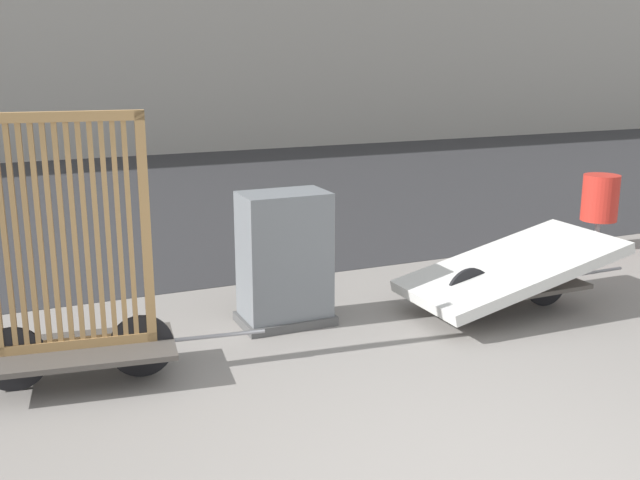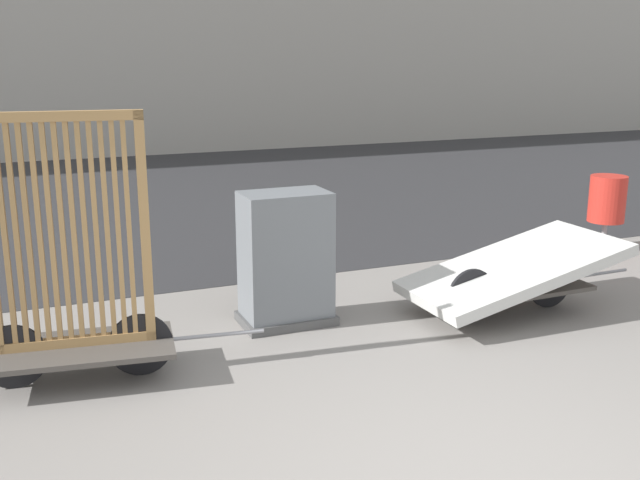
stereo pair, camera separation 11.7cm
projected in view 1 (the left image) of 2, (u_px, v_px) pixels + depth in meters
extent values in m
cube|color=#2D2D30|center=(151.00, 197.00, 12.59)|extent=(56.00, 10.53, 0.01)
cube|color=#4C4742|center=(79.00, 350.00, 5.48)|extent=(1.47, 0.89, 0.04)
cylinder|color=black|center=(142.00, 346.00, 5.60)|extent=(0.48, 0.10, 0.48)
cylinder|color=black|center=(13.00, 359.00, 5.36)|extent=(0.48, 0.10, 0.48)
cylinder|color=gray|center=(220.00, 336.00, 5.76)|extent=(0.70, 0.12, 0.03)
cube|color=#A87F4C|center=(78.00, 343.00, 5.47)|extent=(1.13, 0.22, 0.07)
cube|color=#A87F4C|center=(59.00, 117.00, 5.06)|extent=(1.13, 0.22, 0.07)
cube|color=#A87F4C|center=(146.00, 229.00, 5.41)|extent=(0.08, 0.08, 1.71)
cube|color=#A87F4C|center=(5.00, 238.00, 5.15)|extent=(0.04, 0.05, 1.64)
cube|color=#A87F4C|center=(17.00, 237.00, 5.17)|extent=(0.04, 0.05, 1.64)
cube|color=#A87F4C|center=(28.00, 237.00, 5.19)|extent=(0.04, 0.05, 1.64)
cube|color=#A87F4C|center=(40.00, 236.00, 5.21)|extent=(0.04, 0.05, 1.64)
cube|color=#A87F4C|center=(52.00, 235.00, 5.23)|extent=(0.04, 0.05, 1.64)
cube|color=#A87F4C|center=(63.00, 234.00, 5.25)|extent=(0.04, 0.05, 1.64)
cube|color=#A87F4C|center=(74.00, 234.00, 5.27)|extent=(0.04, 0.05, 1.64)
cube|color=#A87F4C|center=(86.00, 233.00, 5.30)|extent=(0.04, 0.05, 1.64)
cube|color=#A87F4C|center=(97.00, 232.00, 5.32)|extent=(0.04, 0.05, 1.64)
cube|color=#A87F4C|center=(108.00, 232.00, 5.34)|extent=(0.04, 0.05, 1.64)
cube|color=#A87F4C|center=(119.00, 231.00, 5.36)|extent=(0.04, 0.05, 1.64)
cube|color=#A87F4C|center=(130.00, 230.00, 5.38)|extent=(0.04, 0.05, 1.64)
cube|color=#4C4742|center=(509.00, 285.00, 6.99)|extent=(1.39, 0.73, 0.04)
cylinder|color=black|center=(547.00, 281.00, 7.18)|extent=(0.48, 0.04, 0.48)
cylinder|color=black|center=(469.00, 294.00, 6.82)|extent=(0.48, 0.04, 0.48)
cylinder|color=gray|center=(594.00, 272.00, 7.41)|extent=(0.70, 0.04, 0.03)
cube|color=silver|center=(510.00, 267.00, 6.95)|extent=(1.96, 1.11, 0.52)
cube|color=#4C4C4C|center=(285.00, 318.00, 6.76)|extent=(0.82, 0.54, 0.08)
cube|color=slate|center=(285.00, 259.00, 6.63)|extent=(0.76, 0.48, 1.20)
cylinder|color=gray|center=(597.00, 234.00, 9.29)|extent=(0.06, 0.06, 0.36)
cylinder|color=red|center=(600.00, 198.00, 9.18)|extent=(0.44, 0.44, 0.57)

